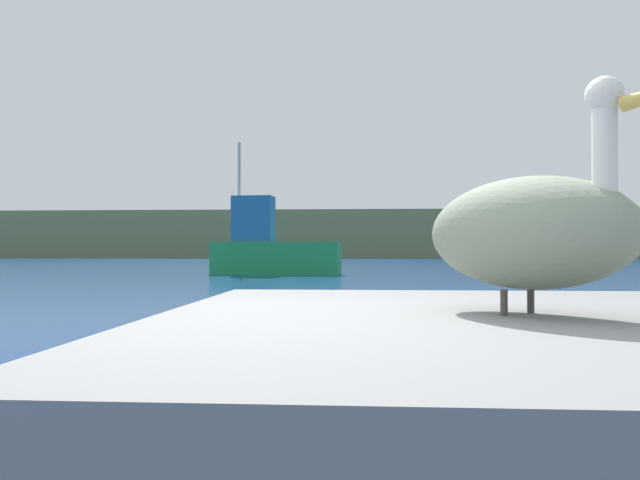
% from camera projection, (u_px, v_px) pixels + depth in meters
% --- Properties ---
extents(hillside_backdrop, '(140.00, 16.69, 5.14)m').
position_uv_depth(hillside_backdrop, '(357.00, 235.00, 73.99)').
color(hillside_backdrop, '#6B7A51').
rests_on(hillside_backdrop, ground).
extents(pier_dock, '(3.08, 3.07, 0.74)m').
position_uv_depth(pier_dock, '(528.00, 405.00, 2.58)').
color(pier_dock, gray).
rests_on(pier_dock, ground).
extents(pelican, '(1.02, 1.18, 0.91)m').
position_uv_depth(pelican, '(530.00, 230.00, 2.58)').
color(pelican, gray).
rests_on(pelican, pier_dock).
extents(fishing_boat_green, '(5.02, 1.76, 5.16)m').
position_uv_depth(fishing_boat_green, '(271.00, 249.00, 24.22)').
color(fishing_boat_green, '#1E8C4C').
rests_on(fishing_boat_green, ground).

